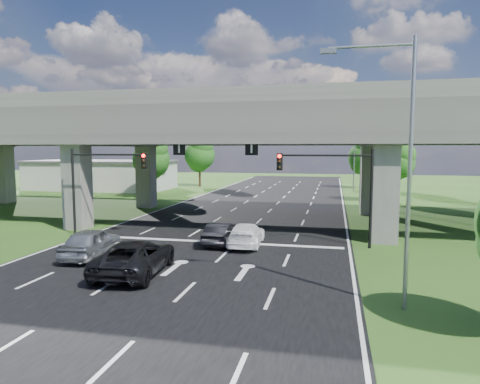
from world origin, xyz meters
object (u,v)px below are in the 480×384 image
at_px(signal_right, 334,179).
at_px(signal_left, 101,175).
at_px(streetlight_far, 357,150).
at_px(car_white, 246,234).
at_px(car_silver, 91,242).
at_px(car_dark, 221,233).
at_px(streetlight_beyond, 352,150).
at_px(streetlight_near, 399,153).
at_px(car_trailing, 135,257).

relative_size(signal_right, signal_left, 1.00).
relative_size(streetlight_far, car_white, 2.11).
xyz_separation_m(streetlight_far, car_silver, (-15.34, -25.61, -5.01)).
distance_m(streetlight_far, car_dark, 23.49).
bearing_deg(streetlight_beyond, car_silver, -110.24).
distance_m(signal_left, car_silver, 6.98).
xyz_separation_m(streetlight_near, car_silver, (-15.34, 4.39, -5.01)).
relative_size(car_silver, car_trailing, 0.82).
bearing_deg(signal_left, signal_right, 0.00).
height_order(streetlight_far, car_silver, streetlight_far).
bearing_deg(signal_right, car_white, -169.85).
bearing_deg(car_white, signal_left, -8.12).
relative_size(signal_right, car_silver, 1.26).
bearing_deg(signal_right, car_silver, -156.97).
height_order(streetlight_far, streetlight_beyond, same).
bearing_deg(signal_left, car_silver, -65.08).
bearing_deg(car_silver, signal_left, -71.58).
height_order(streetlight_beyond, car_white, streetlight_beyond).
height_order(streetlight_near, car_white, streetlight_near).
bearing_deg(car_trailing, car_dark, -113.80).
height_order(signal_left, streetlight_beyond, streetlight_beyond).
distance_m(streetlight_near, car_dark, 13.84).
bearing_deg(streetlight_far, car_trailing, -112.36).
bearing_deg(signal_left, car_trailing, -51.16).
xyz_separation_m(signal_left, streetlight_far, (17.92, 20.06, 1.66)).
height_order(signal_left, car_white, signal_left).
bearing_deg(streetlight_near, car_trailing, 170.19).
xyz_separation_m(streetlight_beyond, car_silver, (-15.34, -41.61, -5.01)).
bearing_deg(car_white, car_dark, -2.93).
bearing_deg(car_trailing, streetlight_near, 164.86).
bearing_deg(signal_left, streetlight_beyond, 63.57).
xyz_separation_m(signal_left, streetlight_near, (17.92, -9.94, 1.66)).
relative_size(streetlight_near, car_silver, 2.10).
bearing_deg(signal_right, signal_left, 180.00).
relative_size(streetlight_far, car_silver, 2.10).
xyz_separation_m(signal_left, car_white, (10.38, -0.94, -3.47)).
bearing_deg(car_white, streetlight_beyond, -104.45).
relative_size(streetlight_far, streetlight_beyond, 1.00).
bearing_deg(streetlight_beyond, car_trailing, -104.67).
relative_size(car_dark, car_trailing, 0.72).
bearing_deg(streetlight_beyond, signal_right, -93.61).
xyz_separation_m(streetlight_near, car_white, (-7.54, 9.00, -5.13)).
distance_m(streetlight_near, car_white, 12.81).
height_order(signal_left, car_silver, signal_left).
xyz_separation_m(streetlight_near, car_dark, (-9.18, 9.00, -5.14)).
relative_size(streetlight_near, car_dark, 2.42).
distance_m(car_dark, car_trailing, 7.39).
relative_size(streetlight_beyond, car_trailing, 1.73).
height_order(streetlight_near, streetlight_far, same).
bearing_deg(streetlight_far, signal_left, -131.78).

